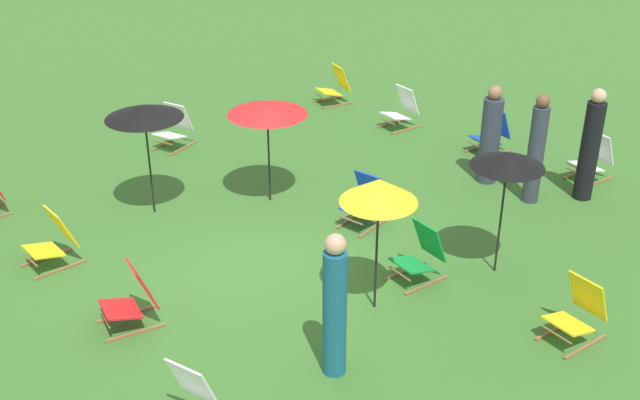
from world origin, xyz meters
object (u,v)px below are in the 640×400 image
object	(u,v)px
deckchair_9	(402,110)
deckchair_12	(420,255)
deckchair_1	(132,299)
deckchair_8	(491,133)
person_1	(536,151)
deckchair_3	(174,128)
umbrella_1	(379,191)
deckchair_11	(365,202)
person_3	(490,137)
deckchair_0	(335,86)
person_0	(590,147)
deckchair_10	(593,159)
deckchair_4	(53,241)
umbrella_3	(267,108)
deckchair_6	(578,313)
umbrella_2	(144,112)
person_2	(335,307)
umbrella_0	(508,160)

from	to	relation	value
deckchair_9	deckchair_12	distance (m)	5.56
deckchair_1	deckchair_8	xyz separation A→B (m)	(-0.20, 7.66, 0.00)
deckchair_8	person_1	size ratio (longest dim) A/B	0.46
deckchair_3	umbrella_1	bearing A→B (deg)	-26.51
deckchair_11	person_3	world-z (taller)	person_3
deckchair_0	deckchair_12	distance (m)	7.04
deckchair_9	person_0	xyz separation A→B (m)	(4.12, -0.15, 0.53)
deckchair_10	deckchair_4	bearing A→B (deg)	-104.39
deckchair_3	umbrella_3	size ratio (longest dim) A/B	0.51
deckchair_6	umbrella_2	world-z (taller)	umbrella_2
deckchair_4	person_2	bearing A→B (deg)	18.51
deckchair_8	deckchair_9	xyz separation A→B (m)	(-1.95, -0.29, 0.00)
deckchair_10	umbrella_0	distance (m)	3.95
umbrella_0	person_1	distance (m)	2.49
deckchair_8	deckchair_1	bearing A→B (deg)	-79.29
deckchair_1	deckchair_12	distance (m)	3.81
deckchair_11	umbrella_2	distance (m)	3.59
deckchair_8	deckchair_0	bearing A→B (deg)	-166.59
deckchair_6	deckchair_10	distance (m)	4.76
deckchair_12	umbrella_2	world-z (taller)	umbrella_2
person_0	person_3	xyz separation A→B (m)	(-1.46, -0.64, -0.10)
deckchair_0	deckchair_1	bearing A→B (deg)	-45.44
person_1	person_0	bearing A→B (deg)	66.69
umbrella_1	deckchair_11	bearing A→B (deg)	137.49
deckchair_1	deckchair_3	world-z (taller)	same
deckchair_9	deckchair_12	size ratio (longest dim) A/B	1.00
umbrella_0	person_0	xyz separation A→B (m)	(-0.36, 2.91, -0.79)
deckchair_1	deckchair_3	size ratio (longest dim) A/B	0.99
deckchair_0	person_2	world-z (taller)	person_2
deckchair_0	deckchair_8	world-z (taller)	same
deckchair_6	umbrella_0	size ratio (longest dim) A/B	0.46
deckchair_0	deckchair_3	xyz separation A→B (m)	(-0.34, -3.86, 0.00)
deckchair_12	person_2	size ratio (longest dim) A/B	0.46
deckchair_3	deckchair_10	distance (m)	7.54
deckchair_0	deckchair_12	xyz separation A→B (m)	(5.80, -3.98, 0.00)
deckchair_1	deckchair_11	distance (m)	3.97
umbrella_2	umbrella_3	distance (m)	1.86
umbrella_1	deckchair_6	bearing A→B (deg)	31.88
deckchair_0	person_2	size ratio (longest dim) A/B	0.48
deckchair_12	umbrella_2	size ratio (longest dim) A/B	0.46
umbrella_0	person_3	xyz separation A→B (m)	(-1.82, 2.27, -0.88)
deckchair_8	deckchair_10	bearing A→B (deg)	18.73
deckchair_1	deckchair_12	world-z (taller)	same
deckchair_9	umbrella_3	xyz separation A→B (m)	(0.69, -3.97, 1.23)
deckchair_8	person_0	size ratio (longest dim) A/B	0.44
deckchair_3	person_2	xyz separation A→B (m)	(6.75, -2.32, 0.51)
deckchair_3	deckchair_9	size ratio (longest dim) A/B	1.04
deckchair_3	umbrella_3	xyz separation A→B (m)	(2.94, -0.12, 1.23)
umbrella_1	umbrella_3	world-z (taller)	umbrella_1
deckchair_12	deckchair_11	bearing A→B (deg)	168.11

